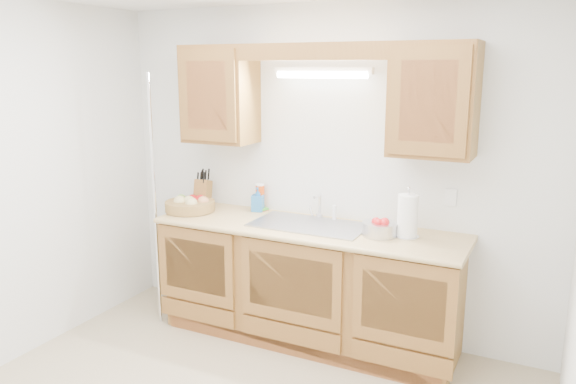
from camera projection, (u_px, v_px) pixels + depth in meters
The scene contains 17 objects.
room at pixel (217, 218), 2.98m from camera, with size 3.52×3.50×2.50m.
base_cabinets at pixel (308, 284), 4.21m from camera, with size 2.20×0.60×0.86m, color brown.
countertop at pixel (308, 229), 4.10m from camera, with size 2.30×0.63×0.04m, color tan.
upper_cabinet_left at pixel (220, 95), 4.39m from camera, with size 0.55×0.33×0.75m, color brown.
upper_cabinet_right at pixel (434, 100), 3.67m from camera, with size 0.55×0.33×0.75m, color brown.
valance at pixel (310, 51), 3.83m from camera, with size 2.20×0.05×0.12m, color brown.
fluorescent_fixture at pixel (322, 72), 4.06m from camera, with size 0.76×0.08×0.08m.
sink at pixel (309, 235), 4.13m from camera, with size 0.84×0.46×0.36m.
wire_shelf_pole at pixel (155, 203), 4.38m from camera, with size 0.03×0.03×2.00m, color silver.
outlet_plate at pixel (451, 197), 3.90m from camera, with size 0.08×0.01×0.12m, color white.
fruit_basket at pixel (190, 204), 4.51m from camera, with size 0.46×0.46×0.12m.
knife_block at pixel (203, 193), 4.66m from camera, with size 0.15×0.20×0.32m.
orange_canister at pixel (260, 197), 4.53m from camera, with size 0.09×0.09×0.22m.
soap_bottle at pixel (258, 199), 4.50m from camera, with size 0.09×0.09×0.20m, color #236CB3.
sponge at pixel (260, 209), 4.55m from camera, with size 0.14×0.12×0.03m.
paper_towel at pixel (408, 216), 3.80m from camera, with size 0.17×0.17×0.35m.
apple_bowl at pixel (380, 228), 3.86m from camera, with size 0.28×0.28×0.13m.
Camera 1 is at (1.61, -2.42, 2.04)m, focal length 35.00 mm.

